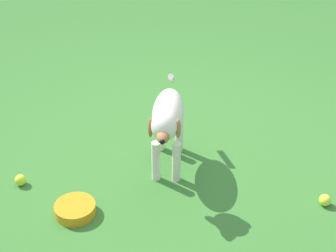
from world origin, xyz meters
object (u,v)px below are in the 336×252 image
at_px(water_bowl, 75,209).
at_px(tennis_ball_0, 21,180).
at_px(tennis_ball_1, 325,200).
at_px(dog, 167,119).

bearing_deg(water_bowl, tennis_ball_0, 141.84).
height_order(tennis_ball_0, tennis_ball_1, same).
bearing_deg(water_bowl, tennis_ball_1, -0.23).
relative_size(dog, tennis_ball_0, 11.74).
distance_m(tennis_ball_1, water_bowl, 1.35).
distance_m(dog, tennis_ball_0, 0.91).
xyz_separation_m(dog, tennis_ball_0, (-0.85, -0.11, -0.31)).
distance_m(dog, water_bowl, 0.71).
distance_m(tennis_ball_0, water_bowl, 0.43).
distance_m(tennis_ball_0, tennis_ball_1, 1.71).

